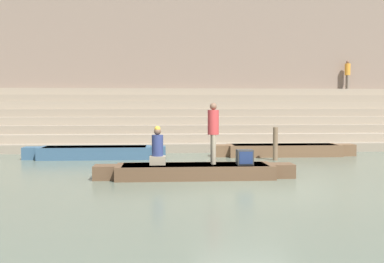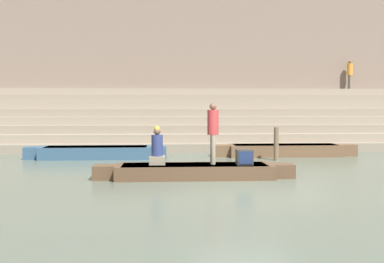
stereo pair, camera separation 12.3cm
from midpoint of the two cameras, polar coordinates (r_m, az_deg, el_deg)
name	(u,v)px [view 2 (the right image)]	position (r m, az deg, el deg)	size (l,w,h in m)	color
ground_plane	(243,189)	(11.64, 6.84, -7.24)	(120.00, 120.00, 0.00)	#566051
ghat_steps	(202,125)	(24.32, 1.37, 0.88)	(36.00, 6.39, 3.12)	gray
back_wall	(198,71)	(27.23, 0.86, 7.72)	(34.20, 1.28, 8.52)	#7F6B5B
rowboat_main	(194,171)	(13.20, 0.58, -5.02)	(5.86, 1.31, 0.40)	brown
person_standing	(213,129)	(13.22, 2.94, 0.37)	(0.33, 0.33, 1.80)	gray
person_rowing	(157,149)	(13.12, -4.18, -2.21)	(0.46, 0.36, 1.13)	gray
tv_set	(244,157)	(13.21, 6.93, -3.25)	(0.47, 0.42, 0.44)	#2D2D2D
moored_boat_shore	(285,150)	(19.38, 11.89, -2.30)	(6.05, 1.19, 0.49)	brown
moored_boat_distant	(96,152)	(18.43, -11.87, -2.59)	(5.63, 1.19, 0.49)	#33516B
mooring_post	(276,144)	(17.77, 10.84, -1.54)	(0.19, 0.19, 1.29)	brown
person_on_steps	(350,72)	(28.38, 19.52, 7.09)	(0.33, 0.33, 1.70)	#756656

